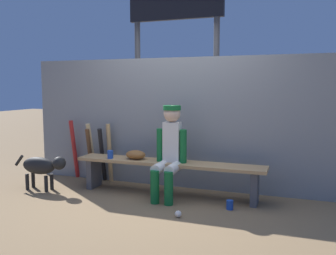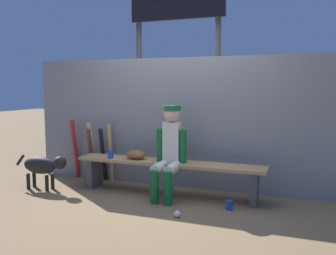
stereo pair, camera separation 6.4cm
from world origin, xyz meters
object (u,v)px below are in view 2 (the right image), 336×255
object	(u,v)px
bat_aluminum_red	(75,149)
baseball_glove	(136,155)
dugout_bench	(168,169)
baseball	(177,214)
cup_on_ground	(229,205)
bat_aluminum_black	(103,155)
bat_wood_natural	(93,152)
cup_on_bench	(111,154)
bat_wood_tan	(110,153)
scoreboard	(180,19)
bat_wood_dark	(91,155)
dog	(43,166)
player_seated	(169,148)

from	to	relation	value
bat_aluminum_red	baseball_glove	bearing A→B (deg)	-15.75
dugout_bench	bat_aluminum_red	bearing A→B (deg)	168.48
baseball_glove	bat_aluminum_red	distance (m)	1.27
baseball	cup_on_ground	world-z (taller)	cup_on_ground
cup_on_ground	bat_aluminum_black	bearing A→B (deg)	163.72
bat_wood_natural	cup_on_bench	bearing A→B (deg)	-36.27
baseball_glove	bat_wood_tan	bearing A→B (deg)	150.86
scoreboard	bat_wood_dark	bearing A→B (deg)	-126.50
bat_wood_dark	bat_aluminum_red	xyz separation A→B (m)	(-0.32, 0.06, 0.06)
bat_aluminum_black	cup_on_ground	world-z (taller)	bat_aluminum_black
bat_wood_tan	dog	size ratio (longest dim) A/B	1.05
dog	baseball_glove	bearing A→B (deg)	16.32
player_seated	bat_wood_natural	world-z (taller)	player_seated
scoreboard	player_seated	bearing A→B (deg)	-75.48
baseball	cup_on_ground	size ratio (longest dim) A/B	0.67
baseball_glove	scoreboard	world-z (taller)	scoreboard
player_seated	cup_on_ground	xyz separation A→B (m)	(0.82, -0.18, -0.59)
bat_aluminum_red	dog	xyz separation A→B (m)	(-0.04, -0.71, -0.13)
baseball_glove	scoreboard	size ratio (longest dim) A/B	0.07
cup_on_ground	cup_on_bench	xyz separation A→B (m)	(-1.69, 0.21, 0.45)
cup_on_ground	cup_on_bench	distance (m)	1.76
dugout_bench	bat_aluminum_black	world-z (taller)	bat_aluminum_black
bat_aluminum_red	bat_aluminum_black	bearing A→B (deg)	-4.26
dugout_bench	bat_aluminum_black	xyz separation A→B (m)	(-1.17, 0.30, 0.06)
bat_wood_dark	scoreboard	distance (m)	2.73
scoreboard	bat_wood_tan	bearing A→B (deg)	-117.58
bat_wood_dark	cup_on_ground	bearing A→B (deg)	-14.30
bat_wood_tan	scoreboard	xyz separation A→B (m)	(0.66, 1.27, 2.14)
baseball_glove	bat_wood_natural	xyz separation A→B (m)	(-0.88, 0.31, -0.07)
cup_on_bench	scoreboard	bearing A→B (deg)	75.62
bat_wood_natural	bat_aluminum_red	size ratio (longest dim) A/B	0.96
bat_wood_natural	cup_on_ground	distance (m)	2.34
dugout_bench	bat_wood_natural	size ratio (longest dim) A/B	2.87
bat_wood_natural	bat_aluminum_red	distance (m)	0.34
bat_wood_natural	cup_on_ground	bearing A→B (deg)	-15.20
bat_aluminum_black	bat_aluminum_red	size ratio (longest dim) A/B	0.90
baseball_glove	baseball	xyz separation A→B (m)	(0.85, -0.74, -0.48)
bat_wood_dark	dog	world-z (taller)	bat_wood_dark
bat_wood_natural	scoreboard	xyz separation A→B (m)	(0.96, 1.28, 2.14)
bat_aluminum_black	dog	distance (m)	0.88
player_seated	baseball_glove	xyz separation A→B (m)	(-0.52, 0.11, -0.13)
bat_aluminum_black	bat_wood_natural	size ratio (longest dim) A/B	0.94
bat_wood_dark	bat_aluminum_red	world-z (taller)	bat_aluminum_red
bat_wood_dark	baseball	distance (m)	2.06
bat_wood_tan	dog	world-z (taller)	bat_wood_tan
baseball_glove	cup_on_ground	bearing A→B (deg)	-12.24
bat_aluminum_black	bat_wood_natural	bearing A→B (deg)	177.42
dugout_bench	bat_aluminum_black	size ratio (longest dim) A/B	3.06
bat_aluminum_black	scoreboard	world-z (taller)	scoreboard
baseball	scoreboard	xyz separation A→B (m)	(-0.77, 2.33, 2.55)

